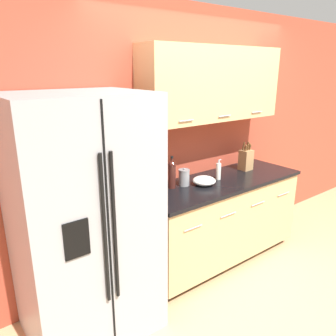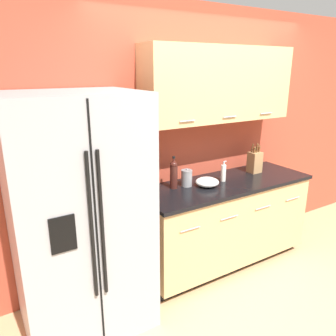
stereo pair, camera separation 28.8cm
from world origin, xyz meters
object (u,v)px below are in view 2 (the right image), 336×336
steel_canister (187,178)px  mixing_bowl (207,182)px  soap_dispenser (223,173)px  knife_block (255,162)px  wine_bottle (174,174)px  refrigerator (80,217)px

steel_canister → mixing_bowl: bearing=-33.4°
soap_dispenser → knife_block: bearing=5.9°
wine_bottle → knife_block: bearing=-2.2°
wine_bottle → steel_canister: wine_bottle is taller
steel_canister → mixing_bowl: (0.17, -0.11, -0.04)m
knife_block → wine_bottle: 1.02m
soap_dispenser → steel_canister: size_ratio=1.19×
refrigerator → soap_dispenser: bearing=3.9°
refrigerator → knife_block: 1.99m
knife_block → wine_bottle: knife_block is taller
wine_bottle → steel_canister: size_ratio=1.77×
refrigerator → wine_bottle: 0.99m
wine_bottle → mixing_bowl: size_ratio=1.39×
refrigerator → knife_block: size_ratio=5.79×
mixing_bowl → soap_dispenser: bearing=8.6°
refrigerator → mixing_bowl: refrigerator is taller
steel_canister → mixing_bowl: 0.20m
knife_block → soap_dispenser: 0.49m
mixing_bowl → wine_bottle: bearing=158.1°
soap_dispenser → mixing_bowl: size_ratio=0.93×
wine_bottle → soap_dispenser: 0.54m
refrigerator → knife_block: refrigerator is taller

